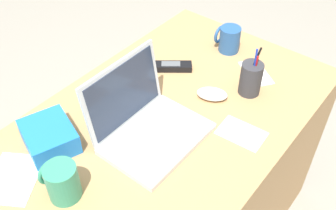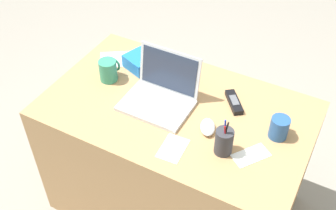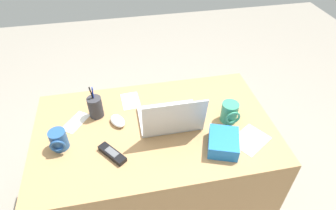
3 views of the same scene
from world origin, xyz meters
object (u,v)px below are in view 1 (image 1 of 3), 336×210
at_px(computer_mouse, 212,94).
at_px(pen_holder, 251,78).
at_px(laptop, 146,124).
at_px(coffee_mug_white, 229,39).
at_px(cordless_phone, 171,66).
at_px(snack_bag, 49,136).
at_px(coffee_mug_tall, 62,181).

bearing_deg(computer_mouse, pen_holder, -63.38).
height_order(laptop, pen_holder, laptop).
bearing_deg(pen_holder, computer_mouse, 142.02).
height_order(computer_mouse, coffee_mug_white, coffee_mug_white).
relative_size(coffee_mug_white, pen_holder, 0.54).
bearing_deg(computer_mouse, cordless_phone, 54.06).
relative_size(computer_mouse, coffee_mug_white, 1.05).
bearing_deg(pen_holder, cordless_phone, 102.90).
bearing_deg(snack_bag, pen_holder, -30.44).
bearing_deg(coffee_mug_white, coffee_mug_tall, -178.57).
xyz_separation_m(laptop, snack_bag, (-0.21, 0.20, -0.01)).
bearing_deg(coffee_mug_white, laptop, -174.76).
height_order(coffee_mug_white, snack_bag, coffee_mug_white).
relative_size(laptop, computer_mouse, 3.00).
height_order(computer_mouse, coffee_mug_tall, coffee_mug_tall).
relative_size(coffee_mug_white, snack_bag, 0.61).
xyz_separation_m(pen_holder, snack_bag, (-0.58, 0.34, -0.03)).
bearing_deg(cordless_phone, snack_bag, 174.21).
distance_m(coffee_mug_white, snack_bag, 0.77).
xyz_separation_m(coffee_mug_white, cordless_phone, (-0.24, 0.10, -0.04)).
bearing_deg(pen_holder, coffee_mug_white, 48.62).
distance_m(laptop, cordless_phone, 0.34).
xyz_separation_m(cordless_phone, snack_bag, (-0.51, 0.05, 0.02)).
bearing_deg(computer_mouse, coffee_mug_tall, 145.58).
xyz_separation_m(coffee_mug_tall, pen_holder, (0.67, -0.17, 0.00)).
xyz_separation_m(laptop, coffee_mug_white, (0.54, 0.05, 0.00)).
bearing_deg(coffee_mug_white, cordless_phone, 157.84).
xyz_separation_m(laptop, coffee_mug_tall, (-0.30, 0.03, 0.01)).
bearing_deg(snack_bag, laptop, -43.22).
distance_m(pen_holder, snack_bag, 0.67).
distance_m(laptop, snack_bag, 0.29).
height_order(laptop, coffee_mug_tall, laptop).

